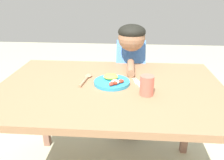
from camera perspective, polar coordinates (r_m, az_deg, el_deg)
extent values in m
cube|color=#986E4D|center=(1.29, -0.49, -2.20)|extent=(1.31, 0.86, 0.04)
cube|color=#916553|center=(1.90, -17.29, -7.13)|extent=(0.05, 0.05, 0.71)
cube|color=#916553|center=(1.84, 18.98, -8.44)|extent=(0.05, 0.05, 0.71)
cylinder|color=#2E96C1|center=(1.30, -0.03, -0.60)|extent=(0.21, 0.21, 0.02)
ellipsoid|color=yellow|center=(1.32, -0.51, 0.88)|extent=(0.09, 0.07, 0.03)
ellipsoid|color=red|center=(1.23, -0.13, -1.00)|extent=(0.04, 0.04, 0.02)
ellipsoid|color=red|center=(1.24, 0.71, -0.71)|extent=(0.04, 0.04, 0.02)
ellipsoid|color=red|center=(1.26, 2.25, -0.36)|extent=(0.05, 0.04, 0.02)
ellipsoid|color=white|center=(1.25, 0.83, -0.49)|extent=(0.05, 0.04, 0.03)
cube|color=silver|center=(1.25, 7.41, -2.09)|extent=(0.04, 0.13, 0.01)
cube|color=silver|center=(1.33, 6.41, -0.52)|extent=(0.04, 0.05, 0.01)
cylinder|color=silver|center=(1.37, 6.38, 0.23)|extent=(0.01, 0.04, 0.00)
cylinder|color=silver|center=(1.37, 5.96, 0.20)|extent=(0.01, 0.04, 0.00)
cylinder|color=silver|center=(1.36, 5.53, 0.17)|extent=(0.01, 0.04, 0.00)
cylinder|color=tan|center=(1.32, -7.33, -0.42)|extent=(0.03, 0.14, 0.02)
ellipsoid|color=tan|center=(1.41, -6.05, 1.11)|extent=(0.05, 0.06, 0.02)
cylinder|color=#E16755|center=(1.17, 8.92, -1.37)|extent=(0.07, 0.07, 0.11)
cube|color=#3F3F5E|center=(2.00, 4.35, -7.17)|extent=(0.22, 0.15, 0.55)
cube|color=#3F72BF|center=(1.73, 4.76, 3.59)|extent=(0.22, 0.32, 0.39)
sphere|color=#9E7051|center=(1.57, 5.05, 10.71)|extent=(0.19, 0.19, 0.19)
ellipsoid|color=black|center=(1.56, 5.11, 12.22)|extent=(0.19, 0.19, 0.10)
cylinder|color=#9E7051|center=(1.50, 4.85, 3.23)|extent=(0.05, 0.24, 0.05)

